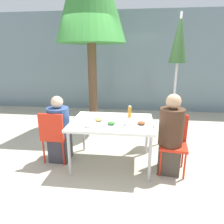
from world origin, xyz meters
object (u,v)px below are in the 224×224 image
at_px(drinking_cup, 126,122).
at_px(salad_bowl, 91,124).
at_px(person_right, 170,137).
at_px(bottle, 130,112).
at_px(chair_right, 173,139).
at_px(closed_umbrella, 179,47).
at_px(person_left, 59,131).
at_px(chair_left, 54,133).

xyz_separation_m(drinking_cup, salad_bowl, (-0.51, -0.11, -0.01)).
relative_size(person_right, bottle, 6.17).
relative_size(drinking_cup, salad_bowl, 0.52).
bearing_deg(chair_right, drinking_cup, 16.41).
xyz_separation_m(chair_right, closed_umbrella, (0.17, 1.10, 1.37)).
relative_size(closed_umbrella, drinking_cup, 29.27).
bearing_deg(bottle, person_right, -29.67).
xyz_separation_m(person_left, bottle, (1.16, 0.20, 0.32)).
xyz_separation_m(person_left, chair_right, (1.84, -0.08, -0.01)).
xyz_separation_m(chair_left, person_left, (0.05, 0.08, 0.01)).
bearing_deg(closed_umbrella, person_right, -100.99).
bearing_deg(person_left, chair_right, -0.41).
distance_m(person_left, person_right, 1.79).
bearing_deg(bottle, closed_umbrella, 43.88).
distance_m(person_left, bottle, 1.22).
bearing_deg(person_right, chair_right, -121.98).
bearing_deg(closed_umbrella, drinking_cup, -126.28).
bearing_deg(bottle, salad_bowl, -137.59).
distance_m(person_right, drinking_cup, 0.70).
xyz_separation_m(person_left, closed_umbrella, (2.01, 1.02, 1.36)).
height_order(closed_umbrella, bottle, closed_umbrella).
bearing_deg(salad_bowl, drinking_cup, 11.97).
relative_size(chair_right, person_right, 0.71).
height_order(drinking_cup, salad_bowl, drinking_cup).
xyz_separation_m(person_right, drinking_cup, (-0.66, -0.04, 0.21)).
bearing_deg(person_left, chair_left, -121.98).
height_order(chair_right, drinking_cup, chair_right).
height_order(person_left, person_right, person_right).
relative_size(bottle, drinking_cup, 2.34).
xyz_separation_m(person_right, salad_bowl, (-1.17, -0.15, 0.20)).
height_order(chair_right, closed_umbrella, closed_umbrella).
bearing_deg(chair_right, bottle, -14.81).
height_order(bottle, drinking_cup, bottle).
distance_m(person_right, salad_bowl, 1.20).
relative_size(person_left, person_right, 0.91).
relative_size(person_left, salad_bowl, 6.88).
height_order(person_right, closed_umbrella, closed_umbrella).
bearing_deg(drinking_cup, salad_bowl, -168.03).
xyz_separation_m(person_right, bottle, (-0.62, 0.36, 0.26)).
bearing_deg(closed_umbrella, person_left, -153.01).
bearing_deg(drinking_cup, bottle, 84.34).
relative_size(chair_left, closed_umbrella, 0.35).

